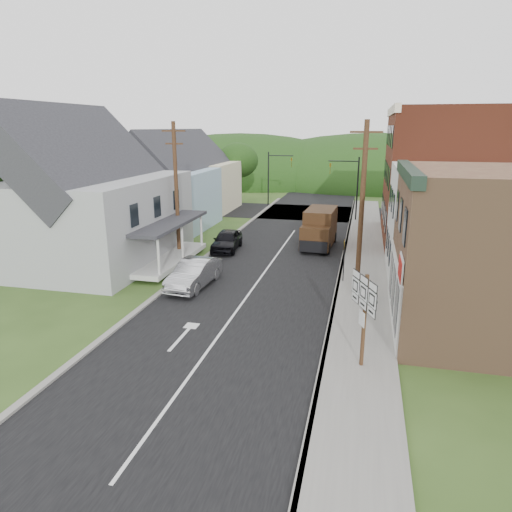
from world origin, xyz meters
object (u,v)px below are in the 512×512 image
Objects in this scene: delivery_van at (319,228)px; route_sign_cluster at (364,308)px; dark_sedan at (227,240)px; silver_sedan at (194,274)px; warning_sign at (344,254)px.

route_sign_cluster is (3.32, -17.51, 1.00)m from delivery_van.
route_sign_cluster reaches higher than dark_sedan.
dark_sedan is 1.22× the size of route_sign_cluster.
delivery_van is at bearing 64.99° from silver_sedan.
silver_sedan is at bearing -116.28° from delivery_van.
delivery_van is 2.07× the size of warning_sign.
delivery_van is at bearing 97.77° from warning_sign.
warning_sign reaches higher than dark_sedan.
silver_sedan is 11.98m from delivery_van.
dark_sedan is at bearing 98.54° from route_sign_cluster.
warning_sign is (8.03, 2.52, 0.97)m from silver_sedan.
route_sign_cluster is at bearing -90.71° from warning_sign.
delivery_van is at bearing 76.44° from route_sign_cluster.
delivery_van is (6.41, 2.43, 0.70)m from dark_sedan.
route_sign_cluster is at bearing -76.20° from delivery_van.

